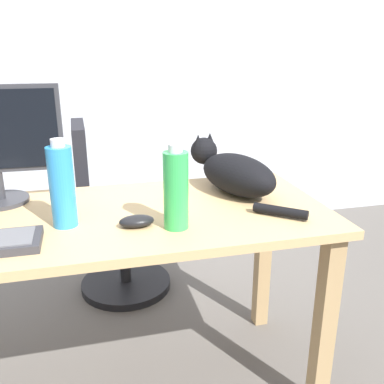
{
  "coord_description": "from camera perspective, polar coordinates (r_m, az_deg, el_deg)",
  "views": [
    {
      "loc": [
        -0.07,
        -1.36,
        1.27
      ],
      "look_at": [
        0.28,
        -0.01,
        0.79
      ],
      "focal_mm": 40.2,
      "sensor_mm": 36.0,
      "label": 1
    }
  ],
  "objects": [
    {
      "name": "water_bottle",
      "position": [
        1.3,
        -2.15,
        0.32
      ],
      "size": [
        0.08,
        0.08,
        0.26
      ],
      "color": "green",
      "rests_on": "desk"
    },
    {
      "name": "spray_bottle",
      "position": [
        1.37,
        -16.86,
        0.76
      ],
      "size": [
        0.08,
        0.08,
        0.28
      ],
      "color": "#2D8CD1",
      "rests_on": "desk"
    },
    {
      "name": "computer_mouse",
      "position": [
        1.35,
        -7.36,
        -3.86
      ],
      "size": [
        0.11,
        0.06,
        0.04
      ],
      "primitive_type": "ellipsoid",
      "color": "black",
      "rests_on": "desk"
    },
    {
      "name": "desk",
      "position": [
        1.51,
        -10.36,
        -6.77
      ],
      "size": [
        1.48,
        0.65,
        0.73
      ],
      "color": "tan",
      "rests_on": "ground_plane"
    },
    {
      "name": "back_wall",
      "position": [
        2.89,
        -13.63,
        19.12
      ],
      "size": [
        6.0,
        0.04,
        2.6
      ],
      "primitive_type": "cube",
      "color": "silver",
      "rests_on": "ground_plane"
    },
    {
      "name": "cat",
      "position": [
        1.64,
        5.56,
        2.69
      ],
      "size": [
        0.3,
        0.58,
        0.2
      ],
      "color": "black",
      "rests_on": "desk"
    },
    {
      "name": "office_chair",
      "position": [
        2.28,
        -10.45,
        -3.94
      ],
      "size": [
        0.48,
        0.48,
        0.91
      ],
      "color": "black",
      "rests_on": "ground_plane"
    }
  ]
}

